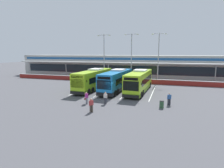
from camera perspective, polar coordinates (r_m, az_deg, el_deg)
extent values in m
plane|color=#4C4C51|center=(27.76, -1.57, -4.27)|extent=(200.00, 200.00, 0.00)
cube|color=#B7B7B2|center=(53.36, 7.81, 5.35)|extent=(70.00, 10.00, 5.50)
cube|color=#19232D|center=(48.47, 6.82, 4.41)|extent=(66.00, 0.08, 2.20)
cube|color=navy|center=(48.29, 6.89, 7.77)|extent=(68.00, 0.08, 0.60)
cube|color=beige|center=(46.88, 6.54, 6.56)|extent=(67.00, 3.00, 0.24)
cube|color=gray|center=(53.23, 7.89, 8.57)|extent=(70.00, 10.00, 0.50)
cylinder|color=#999999|center=(60.03, -24.34, 4.43)|extent=(0.20, 0.20, 4.20)
cylinder|color=#999999|center=(52.66, -14.13, 4.38)|extent=(0.20, 0.20, 4.20)
cylinder|color=#999999|center=(47.44, -1.18, 4.12)|extent=(0.20, 0.20, 4.20)
cylinder|color=#999999|center=(45.11, 13.97, 3.55)|extent=(0.20, 0.20, 4.20)
cylinder|color=#999999|center=(46.12, 29.55, 2.70)|extent=(0.20, 0.20, 4.20)
cube|color=maroon|center=(41.40, 4.89, 1.04)|extent=(60.00, 0.36, 1.00)
cube|color=#B2B2B2|center=(41.32, 4.90, 1.79)|extent=(60.00, 0.40, 0.10)
cube|color=#9ED11E|center=(33.90, -5.67, 1.52)|extent=(3.09, 12.10, 3.19)
cube|color=#598419|center=(34.11, -5.63, -0.67)|extent=(3.11, 12.12, 0.56)
cube|color=black|center=(34.22, -5.39, 2.01)|extent=(3.01, 9.71, 0.96)
cube|color=black|center=(28.68, -10.77, 0.20)|extent=(2.31, 0.20, 1.40)
cube|color=black|center=(28.53, -10.84, 2.18)|extent=(2.05, 0.17, 0.40)
cube|color=silver|center=(34.60, -5.00, 4.58)|extent=(2.17, 2.89, 0.28)
cube|color=black|center=(28.87, -10.79, -2.77)|extent=(2.45, 0.27, 0.44)
cube|color=black|center=(28.23, -7.89, 0.85)|extent=(0.09, 0.12, 0.36)
cube|color=black|center=(29.68, -12.87, 1.13)|extent=(0.09, 0.12, 0.36)
cylinder|color=black|center=(37.83, -1.00, 0.29)|extent=(0.37, 1.05, 1.04)
cylinder|color=black|center=(38.73, -4.31, 0.48)|extent=(0.37, 1.05, 1.04)
cylinder|color=black|center=(30.78, -6.17, -1.94)|extent=(0.37, 1.05, 1.04)
cylinder|color=black|center=(31.88, -10.03, -1.63)|extent=(0.37, 1.05, 1.04)
cylinder|color=black|center=(29.56, -7.35, -2.45)|extent=(0.37, 1.05, 1.04)
cylinder|color=black|center=(30.70, -11.33, -2.10)|extent=(0.37, 1.05, 1.04)
cube|color=#1972B7|center=(32.48, 1.47, 1.21)|extent=(3.09, 12.10, 3.19)
cube|color=black|center=(32.70, 1.46, -1.07)|extent=(3.11, 12.12, 0.56)
cube|color=black|center=(32.82, 1.69, 1.72)|extent=(3.01, 9.71, 0.96)
cube|color=black|center=(26.95, -2.51, -0.24)|extent=(2.31, 0.20, 1.40)
cube|color=black|center=(26.78, -2.53, 1.86)|extent=(2.05, 0.17, 0.40)
cube|color=silver|center=(33.22, 2.03, 4.40)|extent=(2.17, 2.89, 0.28)
cube|color=black|center=(27.14, -2.57, -3.40)|extent=(2.45, 0.27, 0.44)
cube|color=black|center=(26.70, 0.66, 0.44)|extent=(0.09, 0.12, 0.36)
cube|color=black|center=(27.78, -5.02, 0.76)|extent=(0.09, 0.12, 0.36)
cylinder|color=black|center=(36.73, 5.49, -0.04)|extent=(0.37, 1.05, 1.04)
cylinder|color=black|center=(37.38, 1.94, 0.17)|extent=(0.37, 1.05, 1.04)
cylinder|color=black|center=(29.37, 1.71, -2.45)|extent=(0.37, 1.05, 1.04)
cylinder|color=black|center=(30.18, -2.61, -2.13)|extent=(0.37, 1.05, 1.04)
cylinder|color=black|center=(28.07, 0.82, -3.02)|extent=(0.37, 1.05, 1.04)
cylinder|color=black|center=(28.92, -3.67, -2.66)|extent=(0.37, 1.05, 1.04)
cube|color=#9ED11E|center=(31.83, 8.47, 0.93)|extent=(3.09, 12.10, 3.19)
cube|color=#598419|center=(32.06, 8.41, -1.39)|extent=(3.11, 12.12, 0.56)
cube|color=black|center=(32.19, 8.62, 1.46)|extent=(3.01, 9.71, 0.96)
cube|color=black|center=(26.08, 5.89, -0.62)|extent=(2.31, 0.20, 1.40)
cube|color=black|center=(25.91, 5.92, 1.56)|extent=(2.05, 0.17, 0.40)
cube|color=silver|center=(32.60, 8.90, 4.19)|extent=(2.17, 2.89, 0.28)
cube|color=black|center=(26.28, 5.77, -3.87)|extent=(2.45, 0.27, 0.44)
cube|color=black|center=(26.05, 9.19, 0.08)|extent=(0.09, 0.12, 0.36)
cube|color=black|center=(26.73, 3.05, 0.43)|extent=(0.09, 0.12, 0.36)
cylinder|color=black|center=(36.34, 11.70, -0.30)|extent=(0.37, 1.05, 1.04)
cylinder|color=black|center=(36.74, 8.02, -0.09)|extent=(0.37, 1.05, 1.04)
cylinder|color=black|center=(28.78, 9.47, -2.83)|extent=(0.37, 1.05, 1.04)
cylinder|color=black|center=(29.28, 4.87, -2.52)|extent=(0.37, 1.05, 1.04)
cylinder|color=black|center=(27.43, 8.94, -3.43)|extent=(0.37, 1.05, 1.04)
cylinder|color=black|center=(27.96, 4.12, -3.09)|extent=(0.37, 1.05, 1.04)
cube|color=silver|center=(35.52, -8.10, -1.27)|extent=(0.14, 13.00, 0.01)
cube|color=silver|center=(33.96, -1.67, -1.68)|extent=(0.14, 13.00, 0.01)
cube|color=silver|center=(32.87, 5.28, -2.10)|extent=(0.14, 13.00, 0.01)
cube|color=silver|center=(32.29, 12.59, -2.51)|extent=(0.14, 13.00, 0.01)
cube|color=slate|center=(24.64, -7.95, -5.15)|extent=(0.19, 0.21, 0.84)
cube|color=slate|center=(24.45, -7.86, -5.26)|extent=(0.19, 0.21, 0.84)
cube|color=#A32D89|center=(24.38, -7.94, -3.61)|extent=(0.39, 0.31, 0.56)
cube|color=#A32D89|center=(24.53, -8.32, -3.61)|extent=(0.12, 0.12, 0.54)
cube|color=#A32D89|center=(24.24, -7.55, -3.75)|extent=(0.12, 0.12, 0.54)
sphere|color=tan|center=(24.29, -7.96, -2.72)|extent=(0.22, 0.22, 0.22)
cube|color=maroon|center=(24.70, -8.38, -4.62)|extent=(0.20, 0.30, 0.22)
cylinder|color=maroon|center=(24.66, -8.39, -4.21)|extent=(0.02, 0.02, 0.16)
cube|color=#33333D|center=(24.34, -2.15, -5.25)|extent=(0.17, 0.20, 0.84)
cube|color=#33333D|center=(24.16, -1.97, -5.36)|extent=(0.17, 0.20, 0.84)
cube|color=silver|center=(24.08, -2.07, -3.69)|extent=(0.38, 0.28, 0.56)
cube|color=silver|center=(24.20, -2.52, -3.70)|extent=(0.11, 0.12, 0.54)
cube|color=silver|center=(23.98, -1.62, -3.82)|extent=(0.11, 0.12, 0.54)
sphere|color=tan|center=(24.00, -2.07, -2.79)|extent=(0.22, 0.22, 0.22)
cube|color=#33333D|center=(24.82, 17.13, -5.38)|extent=(0.21, 0.22, 0.84)
cube|color=#33333D|center=(24.79, 17.58, -5.43)|extent=(0.21, 0.22, 0.84)
cube|color=#2D5693|center=(24.64, 17.44, -3.83)|extent=(0.40, 0.35, 0.56)
cube|color=#2D5693|center=(24.54, 16.98, -3.93)|extent=(0.13, 0.13, 0.54)
cube|color=#2D5693|center=(24.75, 17.88, -3.86)|extent=(0.13, 0.13, 0.54)
sphere|color=tan|center=(24.55, 17.48, -2.95)|extent=(0.22, 0.22, 0.22)
cube|color=#4C4238|center=(21.14, -6.74, -7.63)|extent=(0.23, 0.22, 0.84)
cube|color=#4C4238|center=(21.09, -6.21, -7.66)|extent=(0.23, 0.22, 0.84)
cube|color=#B23838|center=(20.92, -6.51, -5.81)|extent=(0.39, 0.40, 0.56)
cube|color=#B23838|center=(20.84, -7.07, -5.96)|extent=(0.13, 0.13, 0.54)
cube|color=#B23838|center=(21.01, -5.96, -5.81)|extent=(0.13, 0.13, 0.54)
sphere|color=tan|center=(20.82, -6.53, -4.78)|extent=(0.22, 0.22, 0.22)
cylinder|color=#9E9EA3|center=(44.24, -2.48, 8.12)|extent=(0.20, 0.20, 11.00)
cylinder|color=#9E9EA3|center=(44.42, -2.53, 15.04)|extent=(2.80, 0.10, 0.10)
cube|color=silver|center=(44.90, -4.27, 14.83)|extent=(0.44, 0.28, 0.20)
cube|color=silver|center=(43.96, -0.76, 14.97)|extent=(0.44, 0.28, 0.20)
cylinder|color=#9E9EA3|center=(42.66, 6.05, 8.02)|extent=(0.20, 0.20, 11.00)
cylinder|color=#9E9EA3|center=(42.85, 6.18, 15.19)|extent=(2.80, 0.10, 0.10)
cube|color=silver|center=(43.13, 4.29, 15.05)|extent=(0.44, 0.28, 0.20)
cube|color=silver|center=(42.59, 8.09, 15.05)|extent=(0.44, 0.28, 0.20)
cylinder|color=#9E9EA3|center=(42.29, 14.25, 7.77)|extent=(0.20, 0.20, 11.00)
cylinder|color=#9E9EA3|center=(42.48, 14.55, 14.99)|extent=(2.80, 0.10, 0.10)
cube|color=silver|center=(42.56, 12.60, 14.92)|extent=(0.44, 0.28, 0.20)
cube|color=silver|center=(42.41, 16.50, 14.78)|extent=(0.44, 0.28, 0.20)
cylinder|color=#2D5133|center=(23.36, 15.22, -6.21)|extent=(0.52, 0.52, 0.85)
cylinder|color=black|center=(23.24, 15.27, -5.11)|extent=(0.54, 0.54, 0.08)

